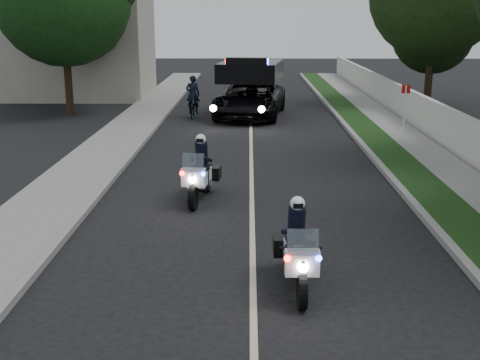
# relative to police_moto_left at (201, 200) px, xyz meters

# --- Properties ---
(ground) EXTENTS (120.00, 120.00, 0.00)m
(ground) POSITION_rel_police_moto_left_xyz_m (1.35, -4.73, 0.00)
(ground) COLOR black
(ground) RESTS_ON ground
(curb_right) EXTENTS (0.20, 60.00, 0.15)m
(curb_right) POSITION_rel_police_moto_left_xyz_m (5.45, 5.27, 0.07)
(curb_right) COLOR gray
(curb_right) RESTS_ON ground
(grass_verge) EXTENTS (1.20, 60.00, 0.16)m
(grass_verge) POSITION_rel_police_moto_left_xyz_m (6.15, 5.27, 0.08)
(grass_verge) COLOR #193814
(grass_verge) RESTS_ON ground
(sidewalk_right) EXTENTS (1.40, 60.00, 0.16)m
(sidewalk_right) POSITION_rel_police_moto_left_xyz_m (7.45, 5.27, 0.08)
(sidewalk_right) COLOR gray
(sidewalk_right) RESTS_ON ground
(property_wall) EXTENTS (0.22, 60.00, 1.50)m
(property_wall) POSITION_rel_police_moto_left_xyz_m (8.45, 5.27, 0.75)
(property_wall) COLOR beige
(property_wall) RESTS_ON ground
(curb_left) EXTENTS (0.20, 60.00, 0.15)m
(curb_left) POSITION_rel_police_moto_left_xyz_m (-2.75, 5.27, 0.07)
(curb_left) COLOR gray
(curb_left) RESTS_ON ground
(sidewalk_left) EXTENTS (2.00, 60.00, 0.16)m
(sidewalk_left) POSITION_rel_police_moto_left_xyz_m (-3.85, 5.27, 0.08)
(sidewalk_left) COLOR gray
(sidewalk_left) RESTS_ON ground
(building_far) EXTENTS (8.00, 6.00, 7.00)m
(building_far) POSITION_rel_police_moto_left_xyz_m (-8.65, 21.27, 3.50)
(building_far) COLOR #A8A396
(building_far) RESTS_ON ground
(lane_marking) EXTENTS (0.12, 50.00, 0.01)m
(lane_marking) POSITION_rel_police_moto_left_xyz_m (1.35, 5.27, 0.00)
(lane_marking) COLOR #BFB78C
(lane_marking) RESTS_ON ground
(police_moto_left) EXTENTS (0.98, 2.13, 1.74)m
(police_moto_left) POSITION_rel_police_moto_left_xyz_m (0.00, 0.00, 0.00)
(police_moto_left) COLOR white
(police_moto_left) RESTS_ON ground
(police_moto_right) EXTENTS (0.74, 1.97, 1.66)m
(police_moto_right) POSITION_rel_police_moto_left_xyz_m (2.12, -5.40, 0.00)
(police_moto_right) COLOR silver
(police_moto_right) RESTS_ON ground
(police_suv) EXTENTS (3.75, 6.63, 3.05)m
(police_suv) POSITION_rel_police_moto_left_xyz_m (1.32, 13.93, 0.00)
(police_suv) COLOR black
(police_suv) RESTS_ON ground
(bicycle) EXTENTS (0.57, 1.58, 0.82)m
(bicycle) POSITION_rel_police_moto_left_xyz_m (-1.38, 13.61, 0.00)
(bicycle) COLOR black
(bicycle) RESTS_ON ground
(cyclist) EXTENTS (0.67, 0.47, 1.79)m
(cyclist) POSITION_rel_police_moto_left_xyz_m (-1.38, 13.61, 0.00)
(cyclist) COLOR black
(cyclist) RESTS_ON ground
(sign_post) EXTENTS (0.41, 0.41, 2.17)m
(sign_post) POSITION_rel_police_moto_left_xyz_m (7.35, 8.62, 0.00)
(sign_post) COLOR #9F170B
(sign_post) RESTS_ON ground
(tree_right_d) EXTENTS (8.41, 8.41, 11.27)m
(tree_right_d) POSITION_rel_police_moto_left_xyz_m (10.78, 17.75, 0.00)
(tree_right_d) COLOR #214015
(tree_right_d) RESTS_ON ground
(tree_right_e) EXTENTS (5.26, 5.26, 7.36)m
(tree_right_e) POSITION_rel_police_moto_left_xyz_m (11.15, 18.92, 0.00)
(tree_right_e) COLOR black
(tree_right_e) RESTS_ON ground
(tree_left_near) EXTENTS (7.73, 7.73, 10.71)m
(tree_left_near) POSITION_rel_police_moto_left_xyz_m (-7.42, 14.32, 0.00)
(tree_left_near) COLOR #184216
(tree_left_near) RESTS_ON ground
(tree_left_far) EXTENTS (6.81, 6.81, 9.91)m
(tree_left_far) POSITION_rel_police_moto_left_xyz_m (-7.99, 18.93, 0.00)
(tree_left_far) COLOR #1A3410
(tree_left_far) RESTS_ON ground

